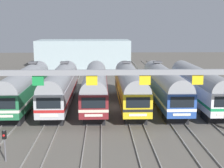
# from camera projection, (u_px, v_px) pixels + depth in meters

# --- Properties ---
(ground_plane) EXTENTS (160.00, 160.00, 0.00)m
(ground_plane) POSITION_uv_depth(u_px,v_px,m) (113.00, 107.00, 39.81)
(ground_plane) COLOR #5B564F
(track_bed) EXTENTS (22.64, 70.00, 0.15)m
(track_bed) POSITION_uv_depth(u_px,v_px,m) (109.00, 82.00, 56.51)
(track_bed) COLOR gray
(track_bed) RESTS_ON ground
(commuter_train_green) EXTENTS (2.88, 18.06, 5.05)m
(commuter_train_green) POSITION_uv_depth(u_px,v_px,m) (25.00, 86.00, 38.99)
(commuter_train_green) COLOR #236B42
(commuter_train_green) RESTS_ON ground
(commuter_train_stainless) EXTENTS (2.88, 18.06, 5.05)m
(commuter_train_stainless) POSITION_uv_depth(u_px,v_px,m) (60.00, 86.00, 39.12)
(commuter_train_stainless) COLOR #B2B5BA
(commuter_train_stainless) RESTS_ON ground
(commuter_train_maroon) EXTENTS (2.88, 18.06, 4.77)m
(commuter_train_maroon) POSITION_uv_depth(u_px,v_px,m) (95.00, 85.00, 39.26)
(commuter_train_maroon) COLOR maroon
(commuter_train_maroon) RESTS_ON ground
(commuter_train_yellow) EXTENTS (2.88, 18.06, 5.05)m
(commuter_train_yellow) POSITION_uv_depth(u_px,v_px,m) (130.00, 85.00, 39.40)
(commuter_train_yellow) COLOR gold
(commuter_train_yellow) RESTS_ON ground
(commuter_train_blue) EXTENTS (2.88, 18.06, 5.05)m
(commuter_train_blue) POSITION_uv_depth(u_px,v_px,m) (164.00, 85.00, 39.53)
(commuter_train_blue) COLOR #284C9E
(commuter_train_blue) RESTS_ON ground
(commuter_train_white) EXTENTS (2.88, 18.06, 4.77)m
(commuter_train_white) POSITION_uv_depth(u_px,v_px,m) (198.00, 85.00, 39.67)
(commuter_train_white) COLOR white
(commuter_train_white) RESTS_ON ground
(catenary_gantry) EXTENTS (26.37, 0.44, 6.97)m
(catenary_gantry) POSITION_uv_depth(u_px,v_px,m) (118.00, 83.00, 25.57)
(catenary_gantry) COLOR gray
(catenary_gantry) RESTS_ON ground
(yard_signal_mast) EXTENTS (0.28, 0.35, 2.40)m
(yard_signal_mast) POSITION_uv_depth(u_px,v_px,m) (4.00, 140.00, 23.51)
(yard_signal_mast) COLOR #59595E
(yard_signal_mast) RESTS_ON ground
(maintenance_building) EXTENTS (21.59, 10.00, 6.45)m
(maintenance_building) POSITION_uv_depth(u_px,v_px,m) (84.00, 54.00, 76.56)
(maintenance_building) COLOR #9EB2B7
(maintenance_building) RESTS_ON ground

